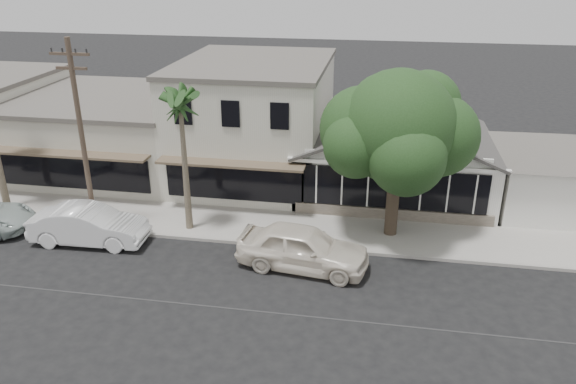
% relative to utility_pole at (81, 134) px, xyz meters
% --- Properties ---
extents(ground, '(140.00, 140.00, 0.00)m').
position_rel_utility_pole_xyz_m(ground, '(9.00, -5.20, -4.79)').
color(ground, black).
rests_on(ground, ground).
extents(sidewalk_north, '(90.00, 3.50, 0.15)m').
position_rel_utility_pole_xyz_m(sidewalk_north, '(1.00, 1.55, -4.71)').
color(sidewalk_north, '#9E9991').
rests_on(sidewalk_north, ground).
extents(corner_shop, '(10.40, 8.60, 5.10)m').
position_rel_utility_pole_xyz_m(corner_shop, '(14.00, 7.27, -2.17)').
color(corner_shop, white).
rests_on(corner_shop, ground).
extents(side_cottage, '(6.00, 6.00, 3.00)m').
position_rel_utility_pole_xyz_m(side_cottage, '(22.20, 6.30, -3.29)').
color(side_cottage, white).
rests_on(side_cottage, ground).
extents(row_building_near, '(8.00, 10.00, 6.50)m').
position_rel_utility_pole_xyz_m(row_building_near, '(6.00, 8.30, -1.54)').
color(row_building_near, beige).
rests_on(row_building_near, ground).
extents(row_building_midnear, '(10.00, 10.00, 4.20)m').
position_rel_utility_pole_xyz_m(row_building_midnear, '(-3.00, 8.30, -2.69)').
color(row_building_midnear, beige).
rests_on(row_building_midnear, ground).
extents(utility_pole, '(1.80, 0.24, 9.00)m').
position_rel_utility_pole_xyz_m(utility_pole, '(0.00, 0.00, 0.00)').
color(utility_pole, brown).
rests_on(utility_pole, ground).
extents(car_0, '(5.75, 2.90, 1.88)m').
position_rel_utility_pole_xyz_m(car_0, '(10.30, -1.78, -3.85)').
color(car_0, white).
rests_on(car_0, ground).
extents(car_1, '(5.33, 2.05, 1.73)m').
position_rel_utility_pole_xyz_m(car_1, '(0.42, -1.24, -3.92)').
color(car_1, white).
rests_on(car_1, ground).
extents(shade_tree, '(7.04, 6.37, 7.81)m').
position_rel_utility_pole_xyz_m(shade_tree, '(13.86, 1.95, 0.35)').
color(shade_tree, '#423528').
rests_on(shade_tree, ground).
extents(palm_east, '(2.98, 2.98, 7.26)m').
position_rel_utility_pole_xyz_m(palm_east, '(4.49, 0.68, 1.43)').
color(palm_east, '#726651').
rests_on(palm_east, ground).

